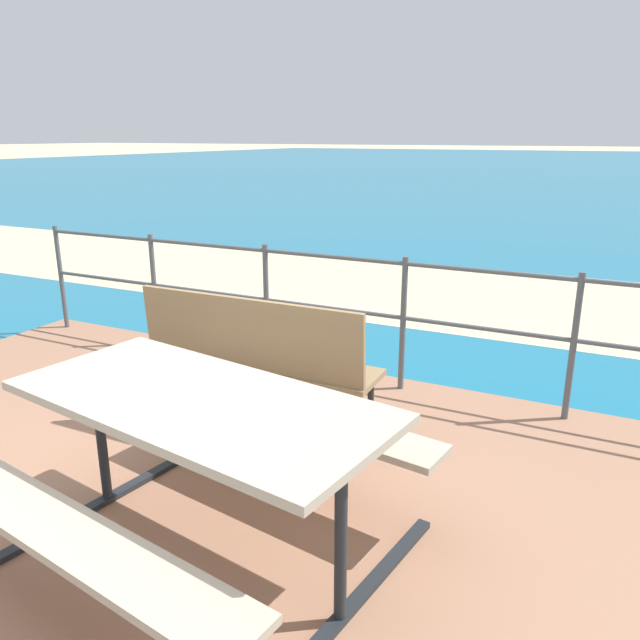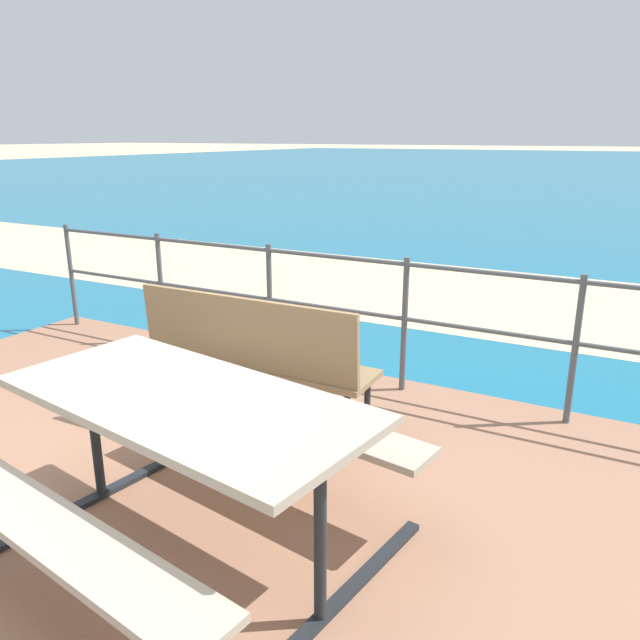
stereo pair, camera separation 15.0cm
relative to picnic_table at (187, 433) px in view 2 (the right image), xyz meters
name	(u,v)px [view 2 (the right image)]	position (x,y,z in m)	size (l,w,h in m)	color
ground_plane	(103,554)	(-0.42, -0.17, -0.67)	(240.00, 240.00, 0.00)	beige
patio_paving	(103,549)	(-0.42, -0.17, -0.64)	(6.40, 5.20, 0.06)	#996B51
sea_water	(619,168)	(-0.42, 39.83, -0.66)	(90.00, 90.00, 0.01)	#196B8E
beach_strip	(451,293)	(-0.42, 5.52, -0.66)	(54.00, 3.31, 0.01)	beige
picnic_table	(187,433)	(0.00, 0.00, 0.00)	(1.92, 1.78, 0.79)	tan
park_bench	(253,351)	(-0.42, 1.14, -0.05)	(1.53, 0.43, 0.93)	#8C704C
railing_fence	(333,299)	(-0.42, 2.24, 0.03)	(5.94, 0.04, 1.02)	#4C5156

